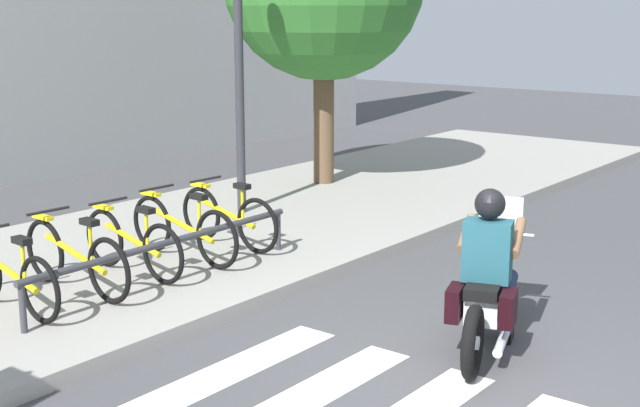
{
  "coord_description": "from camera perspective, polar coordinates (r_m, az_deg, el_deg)",
  "views": [
    {
      "loc": [
        -5.84,
        -3.09,
        2.9
      ],
      "look_at": [
        1.41,
        2.57,
        0.84
      ],
      "focal_mm": 49.19,
      "sensor_mm": 36.0,
      "label": 1
    }
  ],
  "objects": [
    {
      "name": "rider",
      "position": [
        7.64,
        10.91,
        -3.46
      ],
      "size": [
        0.74,
        0.67,
        1.43
      ],
      "color": "#1E4C59",
      "rests_on": "ground"
    },
    {
      "name": "crosswalk_stripe_4",
      "position": [
        7.17,
        -7.22,
        -11.34
      ],
      "size": [
        2.8,
        0.4,
        0.01
      ],
      "primitive_type": "cube",
      "color": "white",
      "rests_on": "ground"
    },
    {
      "name": "bicycle_1",
      "position": [
        8.94,
        -15.63,
        -3.4
      ],
      "size": [
        0.48,
        1.73,
        0.78
      ],
      "color": "black",
      "rests_on": "sidewalk"
    },
    {
      "name": "bicycle_4",
      "position": [
        10.31,
        -5.99,
        -0.89
      ],
      "size": [
        0.48,
        1.6,
        0.78
      ],
      "color": "black",
      "rests_on": "sidewalk"
    },
    {
      "name": "street_lamp",
      "position": [
        11.83,
        -5.3,
        9.76
      ],
      "size": [
        0.28,
        0.28,
        3.77
      ],
      "color": "#2D2D33",
      "rests_on": "ground"
    },
    {
      "name": "bicycle_2",
      "position": [
        9.36,
        -12.1,
        -2.53
      ],
      "size": [
        0.48,
        1.61,
        0.77
      ],
      "color": "black",
      "rests_on": "sidewalk"
    },
    {
      "name": "bicycle_0",
      "position": [
        8.56,
        -19.5,
        -4.47
      ],
      "size": [
        0.48,
        1.59,
        0.75
      ],
      "color": "black",
      "rests_on": "sidewalk"
    },
    {
      "name": "motorcycle",
      "position": [
        7.82,
        10.91,
        -5.87
      ],
      "size": [
        2.08,
        0.94,
        1.2
      ],
      "color": "black",
      "rests_on": "ground"
    },
    {
      "name": "bike_rack",
      "position": [
        8.94,
        -9.83,
        -2.73
      ],
      "size": [
        3.48,
        0.07,
        0.49
      ],
      "color": "#333338",
      "rests_on": "sidewalk"
    },
    {
      "name": "sidewalk",
      "position": [
        10.06,
        -14.22,
        -4.09
      ],
      "size": [
        24.0,
        4.4,
        0.15
      ],
      "primitive_type": "cube",
      "color": "gray",
      "rests_on": "ground"
    },
    {
      "name": "ground_plane",
      "position": [
        7.22,
        9.41,
        -11.26
      ],
      "size": [
        48.0,
        48.0,
        0.0
      ],
      "primitive_type": "plane",
      "color": "#424244"
    },
    {
      "name": "bicycle_3",
      "position": [
        9.82,
        -8.9,
        -1.64
      ],
      "size": [
        0.48,
        1.75,
        0.79
      ],
      "color": "black",
      "rests_on": "sidewalk"
    }
  ]
}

